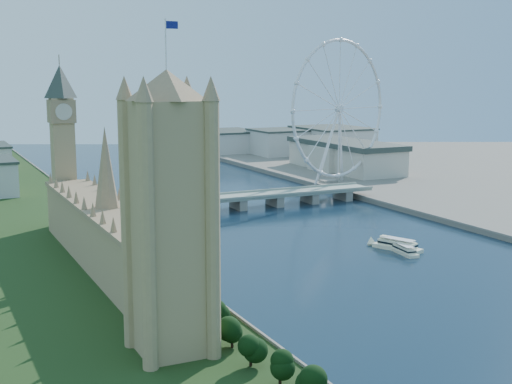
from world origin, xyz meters
TOP-DOWN VIEW (x-y plane):
  - tree_row at (-113.00, 66.00)m, footprint 7.93×199.93m
  - victoria_tower at (-135.00, 55.00)m, footprint 28.16×28.16m
  - parliament_range at (-128.00, 170.00)m, footprint 24.00×200.00m
  - big_ben at (-128.00, 278.00)m, footprint 20.02×20.02m
  - westminster_bridge at (0.00, 300.00)m, footprint 220.00×22.00m
  - london_eye at (119.98, 355.08)m, footprint 113.60×39.12m
  - county_hall at (175.00, 430.00)m, footprint 54.00×144.00m
  - city_skyline at (39.22, 560.08)m, footprint 505.00×280.00m
  - tour_boat_near at (29.95, 148.65)m, footprint 19.38×32.46m
  - tour_boat_far at (28.02, 140.20)m, footprint 9.37×25.95m

SIDE VIEW (x-z plane):
  - county_hall at x=175.00m, z-range -17.50..17.50m
  - tour_boat_near at x=29.95m, z-range -3.51..3.51m
  - tour_boat_far at x=28.02m, z-range -2.78..2.78m
  - westminster_bridge at x=0.00m, z-range 1.88..11.38m
  - tree_row at x=-113.00m, z-range -0.97..18.66m
  - city_skyline at x=39.22m, z-range 0.96..32.96m
  - parliament_range at x=-128.00m, z-range -16.52..53.48m
  - victoria_tower at x=-135.00m, z-range -1.51..110.49m
  - big_ben at x=-128.00m, z-range 11.57..121.57m
  - london_eye at x=119.98m, z-range 5.37..129.67m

